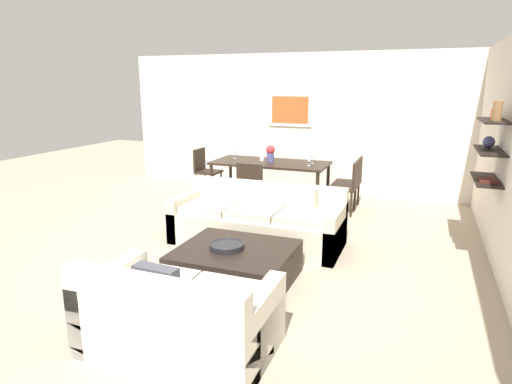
% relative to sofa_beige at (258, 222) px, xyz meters
% --- Properties ---
extents(ground_plane, '(18.00, 18.00, 0.00)m').
position_rel_sofa_beige_xyz_m(ground_plane, '(-0.13, -0.34, -0.29)').
color(ground_plane, tan).
extents(back_wall_unit, '(8.40, 0.09, 2.70)m').
position_rel_sofa_beige_xyz_m(back_wall_unit, '(0.16, 3.19, 1.06)').
color(back_wall_unit, silver).
rests_on(back_wall_unit, ground).
extents(right_wall_shelf_unit, '(0.34, 8.20, 2.70)m').
position_rel_sofa_beige_xyz_m(right_wall_shelf_unit, '(2.90, 0.27, 1.06)').
color(right_wall_shelf_unit, silver).
rests_on(right_wall_shelf_unit, ground).
extents(sofa_beige, '(2.27, 0.90, 0.78)m').
position_rel_sofa_beige_xyz_m(sofa_beige, '(0.00, 0.00, 0.00)').
color(sofa_beige, beige).
rests_on(sofa_beige, ground).
extents(loveseat_white, '(1.50, 0.90, 0.78)m').
position_rel_sofa_beige_xyz_m(loveseat_white, '(0.28, -2.55, 0.00)').
color(loveseat_white, silver).
rests_on(loveseat_white, ground).
extents(coffee_table, '(1.23, 1.08, 0.38)m').
position_rel_sofa_beige_xyz_m(coffee_table, '(0.19, -1.20, -0.10)').
color(coffee_table, black).
rests_on(coffee_table, ground).
extents(decorative_bowl, '(0.38, 0.38, 0.06)m').
position_rel_sofa_beige_xyz_m(decorative_bowl, '(0.11, -1.24, 0.12)').
color(decorative_bowl, black).
rests_on(decorative_bowl, coffee_table).
extents(dining_table, '(2.07, 0.96, 0.75)m').
position_rel_sofa_beige_xyz_m(dining_table, '(-0.56, 2.07, 0.40)').
color(dining_table, black).
rests_on(dining_table, ground).
extents(dining_chair_right_far, '(0.44, 0.44, 0.88)m').
position_rel_sofa_beige_xyz_m(dining_chair_right_far, '(0.89, 2.28, 0.21)').
color(dining_chair_right_far, black).
rests_on(dining_chair_right_far, ground).
extents(dining_chair_left_far, '(0.44, 0.44, 0.88)m').
position_rel_sofa_beige_xyz_m(dining_chair_left_far, '(-2.00, 2.28, 0.21)').
color(dining_chair_left_far, black).
rests_on(dining_chair_left_far, ground).
extents(dining_chair_foot, '(0.44, 0.44, 0.88)m').
position_rel_sofa_beige_xyz_m(dining_chair_foot, '(-0.56, 1.18, 0.21)').
color(dining_chair_foot, black).
rests_on(dining_chair_foot, ground).
extents(dining_chair_right_near, '(0.44, 0.44, 0.88)m').
position_rel_sofa_beige_xyz_m(dining_chair_right_near, '(0.89, 1.85, 0.21)').
color(dining_chair_right_near, black).
rests_on(dining_chair_right_near, ground).
extents(wine_glass_foot, '(0.08, 0.08, 0.16)m').
position_rel_sofa_beige_xyz_m(wine_glass_foot, '(-0.56, 1.65, 0.58)').
color(wine_glass_foot, silver).
rests_on(wine_glass_foot, dining_table).
extents(wine_glass_right_far, '(0.08, 0.08, 0.15)m').
position_rel_sofa_beige_xyz_m(wine_glass_right_far, '(0.19, 2.18, 0.56)').
color(wine_glass_right_far, silver).
rests_on(wine_glass_right_far, dining_table).
extents(wine_glass_right_near, '(0.06, 0.06, 0.17)m').
position_rel_sofa_beige_xyz_m(wine_glass_right_near, '(0.19, 1.95, 0.58)').
color(wine_glass_right_near, silver).
rests_on(wine_glass_right_near, dining_table).
extents(wine_glass_left_far, '(0.07, 0.07, 0.17)m').
position_rel_sofa_beige_xyz_m(wine_glass_left_far, '(-1.30, 2.18, 0.57)').
color(wine_glass_left_far, silver).
rests_on(wine_glass_left_far, dining_table).
extents(centerpiece_vase, '(0.16, 0.16, 0.29)m').
position_rel_sofa_beige_xyz_m(centerpiece_vase, '(-0.57, 2.12, 0.62)').
color(centerpiece_vase, '#4C518C').
rests_on(centerpiece_vase, dining_table).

